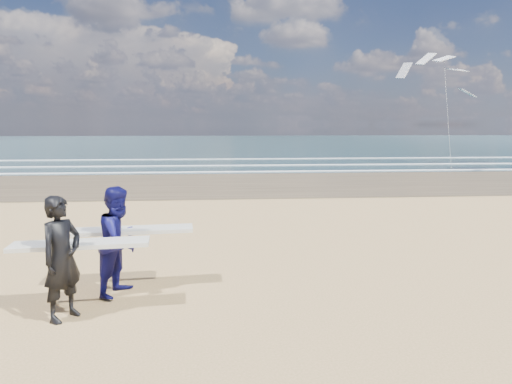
{
  "coord_description": "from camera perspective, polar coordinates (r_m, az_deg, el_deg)",
  "views": [
    {
      "loc": [
        1.98,
        -6.69,
        3.09
      ],
      "look_at": [
        3.05,
        6.0,
        1.2
      ],
      "focal_mm": 32.0,
      "sensor_mm": 36.0,
      "label": 1
    }
  ],
  "objects": [
    {
      "name": "ocean",
      "position": [
        80.79,
        8.11,
        6.15
      ],
      "size": [
        220.0,
        100.0,
        0.02
      ],
      "primitive_type": "cube",
      "color": "#1A363B",
      "rests_on": "ground"
    },
    {
      "name": "foam_breakers",
      "position": [
        39.3,
        22.52,
        3.35
      ],
      "size": [
        220.0,
        11.7,
        0.05
      ],
      "color": "white",
      "rests_on": "ground"
    },
    {
      "name": "surfer_near",
      "position": [
        7.91,
        -22.88,
        -7.46
      ],
      "size": [
        2.24,
        1.15,
        2.0
      ],
      "color": "black",
      "rests_on": "ground"
    },
    {
      "name": "surfer_far",
      "position": [
        8.73,
        -16.57,
        -5.77
      ],
      "size": [
        2.24,
        1.29,
        1.99
      ],
      "color": "#0E0D4E",
      "rests_on": "ground"
    },
    {
      "name": "kite_1",
      "position": [
        37.64,
        22.68,
        11.32
      ],
      "size": [
        6.44,
        4.81,
        9.36
      ],
      "color": "slate",
      "rests_on": "ground"
    }
  ]
}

